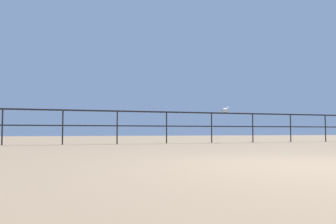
# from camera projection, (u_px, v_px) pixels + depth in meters

# --- Properties ---
(ground_plane) EXTENTS (60.00, 60.00, 0.00)m
(ground_plane) POSITION_uv_depth(u_px,v_px,m) (322.00, 167.00, 3.88)
(ground_plane) COLOR #907455
(pier_railing) EXTENTS (22.42, 0.05, 1.11)m
(pier_railing) POSITION_uv_depth(u_px,v_px,m) (142.00, 120.00, 11.60)
(pier_railing) COLOR black
(pier_railing) RESTS_ON ground_plane
(seagull_on_rail) EXTENTS (0.45, 0.28, 0.22)m
(seagull_on_rail) POSITION_uv_depth(u_px,v_px,m) (225.00, 110.00, 12.64)
(seagull_on_rail) COLOR silver
(seagull_on_rail) RESTS_ON pier_railing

